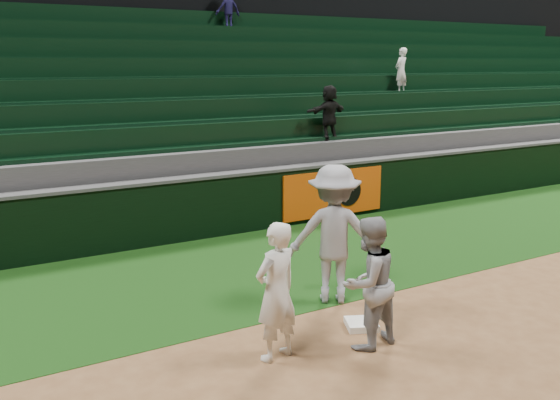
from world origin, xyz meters
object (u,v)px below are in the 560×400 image
at_px(first_base, 361,324).
at_px(baserunner, 368,283).
at_px(base_coach, 334,234).
at_px(first_baseman, 276,291).

bearing_deg(first_base, baserunner, -121.39).
bearing_deg(baserunner, base_coach, -118.14).
relative_size(first_base, first_baseman, 0.24).
relative_size(first_baseman, base_coach, 0.83).
xyz_separation_m(first_base, baserunner, (-0.28, -0.46, 0.77)).
distance_m(first_baseman, baserunner, 1.16).
bearing_deg(baserunner, first_base, -130.00).
relative_size(baserunner, base_coach, 0.82).
xyz_separation_m(first_baseman, base_coach, (1.62, 1.13, 0.18)).
height_order(first_base, base_coach, base_coach).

